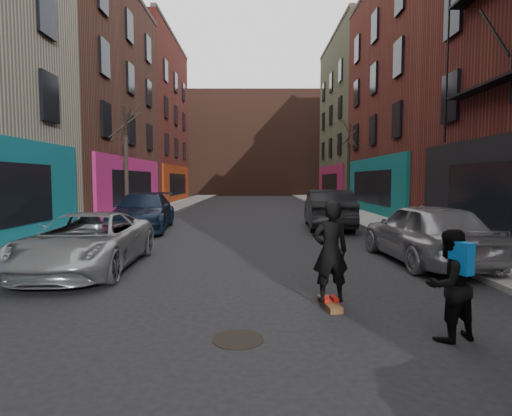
{
  "coord_description": "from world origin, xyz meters",
  "views": [
    {
      "loc": [
        0.2,
        -1.82,
        2.18
      ],
      "look_at": [
        0.21,
        6.19,
        1.6
      ],
      "focal_mm": 28.0,
      "sensor_mm": 36.0,
      "label": 1
    }
  ],
  "objects_px": {
    "parked_left_end": "(143,212)",
    "skateboarder": "(330,252)",
    "manhole": "(238,339)",
    "skateboard": "(330,304)",
    "tree_right_far": "(349,158)",
    "parked_left_far": "(87,242)",
    "parked_right_far": "(425,232)",
    "pedestrian": "(449,284)",
    "tree_left_far": "(126,155)",
    "parked_right_end": "(328,209)"
  },
  "relations": [
    {
      "from": "parked_left_end",
      "to": "skateboarder",
      "type": "relative_size",
      "value": 3.22
    },
    {
      "from": "skateboarder",
      "to": "manhole",
      "type": "distance_m",
      "value": 2.26
    },
    {
      "from": "skateboarder",
      "to": "skateboard",
      "type": "bearing_deg",
      "value": 180.0
    },
    {
      "from": "tree_right_far",
      "to": "parked_left_far",
      "type": "height_order",
      "value": "tree_right_far"
    },
    {
      "from": "parked_left_end",
      "to": "skateboarder",
      "type": "xyz_separation_m",
      "value": [
        6.07,
        -10.32,
        0.16
      ]
    },
    {
      "from": "parked_right_far",
      "to": "skateboarder",
      "type": "relative_size",
      "value": 2.76
    },
    {
      "from": "skateboard",
      "to": "parked_right_far",
      "type": "bearing_deg",
      "value": 41.97
    },
    {
      "from": "parked_right_far",
      "to": "pedestrian",
      "type": "distance_m",
      "value": 5.31
    },
    {
      "from": "parked_left_far",
      "to": "parked_left_end",
      "type": "distance_m",
      "value": 7.54
    },
    {
      "from": "tree_right_far",
      "to": "manhole",
      "type": "distance_m",
      "value": 21.75
    },
    {
      "from": "tree_left_far",
      "to": "pedestrian",
      "type": "distance_m",
      "value": 17.31
    },
    {
      "from": "tree_left_far",
      "to": "parked_left_far",
      "type": "xyz_separation_m",
      "value": [
        2.36,
        -10.32,
        -2.7
      ]
    },
    {
      "from": "parked_right_far",
      "to": "pedestrian",
      "type": "bearing_deg",
      "value": 67.19
    },
    {
      "from": "tree_left_far",
      "to": "parked_left_far",
      "type": "height_order",
      "value": "tree_left_far"
    },
    {
      "from": "tree_left_far",
      "to": "parked_right_far",
      "type": "height_order",
      "value": "tree_left_far"
    },
    {
      "from": "parked_left_end",
      "to": "manhole",
      "type": "height_order",
      "value": "parked_left_end"
    },
    {
      "from": "parked_left_end",
      "to": "skateboarder",
      "type": "distance_m",
      "value": 11.98
    },
    {
      "from": "skateboard",
      "to": "manhole",
      "type": "relative_size",
      "value": 1.14
    },
    {
      "from": "parked_left_far",
      "to": "skateboard",
      "type": "relative_size",
      "value": 6.16
    },
    {
      "from": "tree_right_far",
      "to": "skateboard",
      "type": "bearing_deg",
      "value": -103.88
    },
    {
      "from": "parked_left_end",
      "to": "parked_right_end",
      "type": "distance_m",
      "value": 8.06
    },
    {
      "from": "skateboard",
      "to": "skateboarder",
      "type": "distance_m",
      "value": 0.91
    },
    {
      "from": "skateboarder",
      "to": "manhole",
      "type": "bearing_deg",
      "value": 35.85
    },
    {
      "from": "skateboard",
      "to": "tree_left_far",
      "type": "bearing_deg",
      "value": 113.23
    },
    {
      "from": "skateboard",
      "to": "tree_right_far",
      "type": "bearing_deg",
      "value": 69.08
    },
    {
      "from": "skateboard",
      "to": "pedestrian",
      "type": "distance_m",
      "value": 2.07
    },
    {
      "from": "parked_right_end",
      "to": "skateboarder",
      "type": "xyz_separation_m",
      "value": [
        -1.96,
        -11.03,
        0.1
      ]
    },
    {
      "from": "tree_left_far",
      "to": "manhole",
      "type": "height_order",
      "value": "tree_left_far"
    },
    {
      "from": "tree_left_far",
      "to": "parked_left_end",
      "type": "distance_m",
      "value": 4.14
    },
    {
      "from": "parked_right_end",
      "to": "pedestrian",
      "type": "relative_size",
      "value": 3.45
    },
    {
      "from": "tree_right_far",
      "to": "parked_right_end",
      "type": "relative_size",
      "value": 1.3
    },
    {
      "from": "pedestrian",
      "to": "skateboard",
      "type": "bearing_deg",
      "value": -66.3
    },
    {
      "from": "tree_left_far",
      "to": "parked_right_far",
      "type": "distance_m",
      "value": 14.64
    },
    {
      "from": "parked_right_end",
      "to": "manhole",
      "type": "xyz_separation_m",
      "value": [
        -3.47,
        -12.43,
        -0.85
      ]
    },
    {
      "from": "skateboard",
      "to": "manhole",
      "type": "height_order",
      "value": "skateboard"
    },
    {
      "from": "parked_left_far",
      "to": "parked_right_far",
      "type": "distance_m",
      "value": 8.48
    },
    {
      "from": "parked_left_far",
      "to": "pedestrian",
      "type": "bearing_deg",
      "value": -34.44
    },
    {
      "from": "tree_left_far",
      "to": "manhole",
      "type": "xyz_separation_m",
      "value": [
        6.17,
        -14.54,
        -3.37
      ]
    },
    {
      "from": "parked_right_far",
      "to": "skateboarder",
      "type": "bearing_deg",
      "value": 45.84
    },
    {
      "from": "tree_right_far",
      "to": "parked_right_end",
      "type": "xyz_separation_m",
      "value": [
        -2.77,
        -8.11,
        -2.67
      ]
    },
    {
      "from": "pedestrian",
      "to": "tree_right_far",
      "type": "bearing_deg",
      "value": -119.54
    },
    {
      "from": "parked_right_far",
      "to": "manhole",
      "type": "height_order",
      "value": "parked_right_far"
    },
    {
      "from": "skateboard",
      "to": "pedestrian",
      "type": "height_order",
      "value": "pedestrian"
    },
    {
      "from": "tree_right_far",
      "to": "tree_left_far",
      "type": "bearing_deg",
      "value": -154.18
    },
    {
      "from": "pedestrian",
      "to": "parked_left_far",
      "type": "bearing_deg",
      "value": -52.56
    },
    {
      "from": "tree_right_far",
      "to": "parked_right_end",
      "type": "bearing_deg",
      "value": -108.85
    },
    {
      "from": "parked_right_end",
      "to": "parked_left_end",
      "type": "bearing_deg",
      "value": 8.57
    },
    {
      "from": "tree_left_far",
      "to": "parked_right_far",
      "type": "xyz_separation_m",
      "value": [
        10.8,
        -9.54,
        -2.58
      ]
    },
    {
      "from": "parked_right_far",
      "to": "skateboard",
      "type": "height_order",
      "value": "parked_right_far"
    },
    {
      "from": "parked_left_far",
      "to": "parked_right_end",
      "type": "xyz_separation_m",
      "value": [
        7.28,
        8.21,
        0.17
      ]
    }
  ]
}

